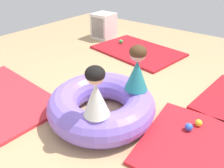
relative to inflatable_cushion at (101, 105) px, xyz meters
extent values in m
plane|color=tan|center=(0.11, -0.02, -0.18)|extent=(8.00, 8.00, 0.00)
cube|color=#B21923|center=(-0.77, 2.03, -0.16)|extent=(1.80, 1.35, 0.04)
cube|color=red|center=(-1.34, -0.54, -0.16)|extent=(1.81, 1.09, 0.04)
torus|color=#8466E0|center=(0.00, 0.00, 0.00)|extent=(1.24, 1.24, 0.35)
cone|color=white|center=(0.22, -0.33, 0.35)|extent=(0.33, 0.33, 0.34)
sphere|color=#DBAD89|center=(0.22, -0.33, 0.59)|extent=(0.17, 0.17, 0.17)
ellipsoid|color=black|center=(0.22, -0.33, 0.61)|extent=(0.18, 0.18, 0.14)
cone|color=teal|center=(0.27, 0.30, 0.35)|extent=(0.37, 0.37, 0.35)
sphere|color=#DBAD89|center=(0.27, 0.30, 0.60)|extent=(0.17, 0.17, 0.17)
ellipsoid|color=#472D19|center=(0.27, 0.30, 0.62)|extent=(0.19, 0.19, 0.15)
sphere|color=yellow|center=(0.97, 0.49, -0.10)|extent=(0.08, 0.08, 0.08)
sphere|color=blue|center=(0.92, 0.35, -0.09)|extent=(0.09, 0.09, 0.09)
sphere|color=green|center=(-1.26, 2.14, -0.10)|extent=(0.08, 0.08, 0.08)
cube|color=silver|center=(-1.85, 2.30, 0.10)|extent=(0.44, 0.44, 0.56)
cube|color=#2D2D33|center=(-1.85, 2.18, 0.10)|extent=(0.34, 0.20, 0.44)
camera|label=1|loc=(1.39, -1.60, 1.50)|focal=35.87mm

